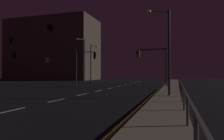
# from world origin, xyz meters

# --- Properties ---
(ground_plane) EXTENTS (112.00, 112.00, 0.00)m
(ground_plane) POSITION_xyz_m (0.00, 17.50, 0.00)
(ground_plane) COLOR black
(ground_plane) RESTS_ON ground
(sidewalk_right) EXTENTS (2.11, 77.00, 0.14)m
(sidewalk_right) POSITION_xyz_m (7.14, 17.50, 0.07)
(sidewalk_right) COLOR gray
(sidewalk_right) RESTS_ON ground
(lane_markings_center) EXTENTS (0.14, 50.00, 0.01)m
(lane_markings_center) POSITION_xyz_m (0.00, 21.00, 0.01)
(lane_markings_center) COLOR silver
(lane_markings_center) RESTS_ON ground
(lane_edge_line) EXTENTS (0.14, 53.00, 0.01)m
(lane_edge_line) POSITION_xyz_m (5.84, 22.50, 0.01)
(lane_edge_line) COLOR gold
(lane_edge_line) RESTS_ON ground
(traffic_light_overhead_east) EXTENTS (4.27, 0.79, 5.34)m
(traffic_light_overhead_east) POSITION_xyz_m (4.46, 27.23, 3.93)
(traffic_light_overhead_east) COLOR #2D3033
(traffic_light_overhead_east) RESTS_ON sidewalk_right
(traffic_light_mid_left) EXTENTS (3.20, 0.39, 5.17)m
(traffic_light_mid_left) POSITION_xyz_m (-4.94, 24.36, 3.61)
(traffic_light_mid_left) COLOR #38383D
(traffic_light_mid_left) RESTS_ON ground
(traffic_light_far_right) EXTENTS (4.11, 0.37, 5.19)m
(traffic_light_far_right) POSITION_xyz_m (4.82, 24.84, 3.81)
(traffic_light_far_right) COLOR #2D3033
(traffic_light_far_right) RESTS_ON sidewalk_right
(street_lamp_median) EXTENTS (1.89, 1.20, 6.52)m
(street_lamp_median) POSITION_xyz_m (6.89, 12.89, 4.12)
(street_lamp_median) COLOR #2D3033
(street_lamp_median) RESTS_ON sidewalk_right
(street_lamp_far_end) EXTENTS (0.85, 1.79, 7.03)m
(street_lamp_far_end) POSITION_xyz_m (-6.75, 31.36, 4.24)
(street_lamp_far_end) COLOR #2D3033
(street_lamp_far_end) RESTS_ON ground
(street_lamp_corner) EXTENTS (0.97, 1.86, 7.70)m
(street_lamp_corner) POSITION_xyz_m (-7.32, 28.81, 4.60)
(street_lamp_corner) COLOR #2D3033
(street_lamp_corner) RESTS_ON ground
(barrier_fence) EXTENTS (0.09, 23.67, 0.98)m
(barrier_fence) POSITION_xyz_m (8.05, 9.79, 0.88)
(barrier_fence) COLOR #59595E
(barrier_fence) RESTS_ON sidewalk_right
(building_distant) EXTENTS (25.37, 12.29, 17.37)m
(building_distant) POSITION_xyz_m (-26.83, 49.84, 8.69)
(building_distant) COLOR brown
(building_distant) RESTS_ON ground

